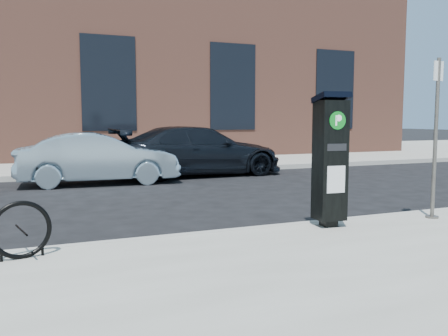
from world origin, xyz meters
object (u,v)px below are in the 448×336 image
sign_pole (435,140)px  car_dark (199,151)px  car_silver (98,158)px  bike_rack (21,230)px  parking_kiosk (330,158)px

sign_pole → car_dark: (-1.06, 7.90, -0.64)m
car_silver → car_dark: car_dark is taller
sign_pole → car_silver: (-4.12, 7.10, -0.70)m
bike_rack → parking_kiosk: bearing=-11.0°
parking_kiosk → car_silver: size_ratio=0.47×
parking_kiosk → bike_rack: bearing=-174.4°
bike_rack → car_dark: (4.84, 7.80, 0.27)m
parking_kiosk → car_dark: (0.77, 7.75, -0.40)m
parking_kiosk → bike_rack: (-4.08, -0.05, -0.66)m
car_silver → car_dark: bearing=-71.7°
bike_rack → sign_pole: bearing=-12.7°
car_silver → bike_rack: bearing=169.4°
car_silver → parking_kiosk: bearing=-158.1°
parking_kiosk → bike_rack: parking_kiosk is taller
sign_pole → car_dark: sign_pole is taller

